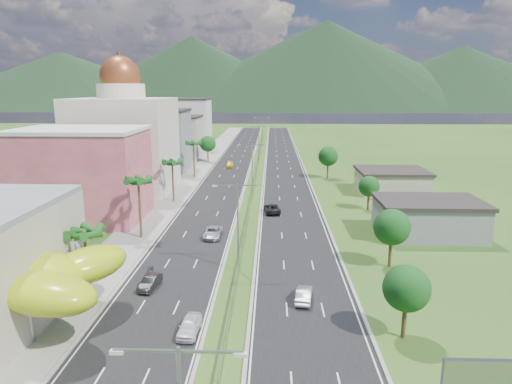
# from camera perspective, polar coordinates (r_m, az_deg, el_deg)

# --- Properties ---
(ground) EXTENTS (500.00, 500.00, 0.00)m
(ground) POSITION_cam_1_polar(r_m,az_deg,el_deg) (48.22, -3.10, -14.35)
(ground) COLOR #2D5119
(ground) RESTS_ON ground
(road_left) EXTENTS (11.00, 260.00, 0.04)m
(road_left) POSITION_cam_1_polar(r_m,az_deg,el_deg) (135.02, -2.93, 3.43)
(road_left) COLOR black
(road_left) RESTS_ON ground
(road_right) EXTENTS (11.00, 260.00, 0.04)m
(road_right) POSITION_cam_1_polar(r_m,az_deg,el_deg) (134.57, 3.46, 3.39)
(road_right) COLOR black
(road_right) RESTS_ON ground
(sidewalk_left) EXTENTS (7.00, 260.00, 0.12)m
(sidewalk_left) POSITION_cam_1_polar(r_m,az_deg,el_deg) (136.15, -6.92, 3.45)
(sidewalk_left) COLOR gray
(sidewalk_left) RESTS_ON ground
(median_guardrail) EXTENTS (0.10, 216.06, 0.76)m
(median_guardrail) POSITION_cam_1_polar(r_m,az_deg,el_deg) (116.75, -0.01, 2.26)
(median_guardrail) COLOR gray
(median_guardrail) RESTS_ON ground
(streetlight_median_b) EXTENTS (6.04, 0.25, 11.00)m
(streetlight_median_b) POSITION_cam_1_polar(r_m,az_deg,el_deg) (55.03, -2.27, -3.28)
(streetlight_median_b) COLOR gray
(streetlight_median_b) RESTS_ON ground
(streetlight_median_c) EXTENTS (6.04, 0.25, 11.00)m
(streetlight_median_c) POSITION_cam_1_polar(r_m,az_deg,el_deg) (94.05, -0.48, 3.48)
(streetlight_median_c) COLOR gray
(streetlight_median_c) RESTS_ON ground
(streetlight_median_d) EXTENTS (6.04, 0.25, 11.00)m
(streetlight_median_d) POSITION_cam_1_polar(r_m,az_deg,el_deg) (138.62, 0.33, 6.50)
(streetlight_median_d) COLOR gray
(streetlight_median_d) RESTS_ON ground
(streetlight_median_e) EXTENTS (6.04, 0.25, 11.00)m
(streetlight_median_e) POSITION_cam_1_polar(r_m,az_deg,el_deg) (183.40, 0.74, 8.04)
(streetlight_median_e) COLOR gray
(streetlight_median_e) RESTS_ON ground
(lime_canopy) EXTENTS (18.00, 15.00, 7.40)m
(lime_canopy) POSITION_cam_1_polar(r_m,az_deg,el_deg) (48.63, -28.16, -9.25)
(lime_canopy) COLOR #A4BD12
(lime_canopy) RESTS_ON ground
(pink_shophouse) EXTENTS (20.00, 15.00, 15.00)m
(pink_shophouse) POSITION_cam_1_polar(r_m,az_deg,el_deg) (82.58, -20.86, 1.86)
(pink_shophouse) COLOR #B44A53
(pink_shophouse) RESTS_ON ground
(domed_building) EXTENTS (20.00, 20.00, 28.70)m
(domed_building) POSITION_cam_1_polar(r_m,az_deg,el_deg) (103.38, -16.16, 6.40)
(domed_building) COLOR beige
(domed_building) RESTS_ON ground
(midrise_grey) EXTENTS (16.00, 15.00, 16.00)m
(midrise_grey) POSITION_cam_1_polar(r_m,az_deg,el_deg) (127.35, -12.18, 6.22)
(midrise_grey) COLOR slate
(midrise_grey) RESTS_ON ground
(midrise_beige) EXTENTS (16.00, 15.00, 13.00)m
(midrise_beige) POSITION_cam_1_polar(r_m,az_deg,el_deg) (148.82, -10.11, 6.64)
(midrise_beige) COLOR #A79C89
(midrise_beige) RESTS_ON ground
(midrise_white) EXTENTS (16.00, 15.00, 18.00)m
(midrise_white) POSITION_cam_1_polar(r_m,az_deg,el_deg) (171.06, -8.55, 8.31)
(midrise_white) COLOR silver
(midrise_white) RESTS_ON ground
(shed_near) EXTENTS (15.00, 10.00, 5.00)m
(shed_near) POSITION_cam_1_polar(r_m,az_deg,el_deg) (74.44, 20.75, -3.22)
(shed_near) COLOR slate
(shed_near) RESTS_ON ground
(shed_far) EXTENTS (14.00, 12.00, 4.40)m
(shed_far) POSITION_cam_1_polar(r_m,az_deg,el_deg) (103.03, 16.57, 1.20)
(shed_far) COLOR #A79C89
(shed_far) RESTS_ON ground
(palm_tree_b) EXTENTS (3.60, 3.60, 8.10)m
(palm_tree_b) POSITION_cam_1_polar(r_m,az_deg,el_deg) (51.03, -20.68, -5.06)
(palm_tree_b) COLOR #47301C
(palm_tree_b) RESTS_ON ground
(palm_tree_c) EXTENTS (3.60, 3.60, 9.60)m
(palm_tree_c) POSITION_cam_1_polar(r_m,az_deg,el_deg) (68.93, -14.50, 1.11)
(palm_tree_c) COLOR #47301C
(palm_tree_c) RESTS_ON ground
(palm_tree_d) EXTENTS (3.60, 3.60, 8.60)m
(palm_tree_d) POSITION_cam_1_polar(r_m,az_deg,el_deg) (91.02, -10.43, 3.46)
(palm_tree_d) COLOR #47301C
(palm_tree_d) RESTS_ON ground
(palm_tree_e) EXTENTS (3.60, 3.60, 9.40)m
(palm_tree_e) POSITION_cam_1_polar(r_m,az_deg,el_deg) (115.21, -7.81, 5.87)
(palm_tree_e) COLOR #47301C
(palm_tree_e) RESTS_ON ground
(leafy_tree_lfar) EXTENTS (4.90, 4.90, 8.05)m
(leafy_tree_lfar) POSITION_cam_1_polar(r_m,az_deg,el_deg) (140.06, -6.06, 6.01)
(leafy_tree_lfar) COLOR #47301C
(leafy_tree_lfar) RESTS_ON ground
(leafy_tree_ra) EXTENTS (4.20, 4.20, 6.90)m
(leafy_tree_ra) POSITION_cam_1_polar(r_m,az_deg,el_deg) (43.16, 18.30, -11.39)
(leafy_tree_ra) COLOR #47301C
(leafy_tree_ra) RESTS_ON ground
(leafy_tree_rb) EXTENTS (4.55, 4.55, 7.47)m
(leafy_tree_rb) POSITION_cam_1_polar(r_m,az_deg,el_deg) (59.17, 16.62, -4.25)
(leafy_tree_rb) COLOR #47301C
(leafy_tree_rb) RESTS_ON ground
(leafy_tree_rc) EXTENTS (3.85, 3.85, 6.33)m
(leafy_tree_rc) POSITION_cam_1_polar(r_m,az_deg,el_deg) (86.47, 13.96, 0.67)
(leafy_tree_rc) COLOR #47301C
(leafy_tree_rc) RESTS_ON ground
(leafy_tree_rd) EXTENTS (4.90, 4.90, 8.05)m
(leafy_tree_rd) POSITION_cam_1_polar(r_m,az_deg,el_deg) (114.77, 9.00, 4.43)
(leafy_tree_rd) COLOR #47301C
(leafy_tree_rd) RESTS_ON ground
(mountain_ridge) EXTENTS (860.00, 140.00, 90.00)m
(mountain_ridge) POSITION_cam_1_polar(r_m,az_deg,el_deg) (496.38, 8.61, 10.13)
(mountain_ridge) COLOR black
(mountain_ridge) RESTS_ON ground
(car_white_near_left) EXTENTS (2.00, 4.40, 1.47)m
(car_white_near_left) POSITION_cam_1_polar(r_m,az_deg,el_deg) (43.93, -8.32, -16.22)
(car_white_near_left) COLOR white
(car_white_near_left) RESTS_ON road_left
(car_dark_left) EXTENTS (2.00, 4.38, 1.39)m
(car_dark_left) POSITION_cam_1_polar(r_m,az_deg,el_deg) (53.57, -13.11, -10.92)
(car_dark_left) COLOR black
(car_dark_left) RESTS_ON road_left
(car_silver_mid_left) EXTENTS (2.55, 5.44, 1.51)m
(car_silver_mid_left) POSITION_cam_1_polar(r_m,az_deg,el_deg) (69.35, -5.42, -5.05)
(car_silver_mid_left) COLOR #A7A9AF
(car_silver_mid_left) RESTS_ON road_left
(car_yellow_far_left) EXTENTS (2.23, 5.13, 1.47)m
(car_yellow_far_left) POSITION_cam_1_polar(r_m,az_deg,el_deg) (130.43, -3.28, 3.43)
(car_yellow_far_left) COLOR gold
(car_yellow_far_left) RESTS_ON road_left
(car_silver_right) EXTENTS (2.13, 4.60, 1.46)m
(car_silver_right) POSITION_cam_1_polar(r_m,az_deg,el_deg) (49.57, 6.00, -12.61)
(car_silver_right) COLOR #ABADB3
(car_silver_right) RESTS_ON road_right
(car_dark_far_right) EXTENTS (3.25, 5.93, 1.57)m
(car_dark_far_right) POSITION_cam_1_polar(r_m,az_deg,el_deg) (82.53, 2.02, -2.06)
(car_dark_far_right) COLOR black
(car_dark_far_right) RESTS_ON road_right
(motorcycle) EXTENTS (0.88, 2.06, 1.27)m
(motorcycle) POSITION_cam_1_polar(r_m,az_deg,el_deg) (57.77, -13.09, -9.19)
(motorcycle) COLOR black
(motorcycle) RESTS_ON road_left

